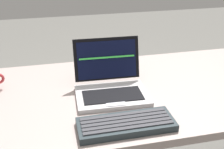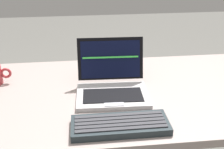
{
  "view_description": "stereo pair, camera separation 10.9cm",
  "coord_description": "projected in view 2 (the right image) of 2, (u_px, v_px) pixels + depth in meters",
  "views": [
    {
      "loc": [
        -0.28,
        -1.02,
        1.3
      ],
      "look_at": [
        -0.07,
        -0.07,
        0.82
      ],
      "focal_mm": 45.68,
      "sensor_mm": 36.0,
      "label": 1
    },
    {
      "loc": [
        -0.18,
        -1.04,
        1.3
      ],
      "look_at": [
        -0.07,
        -0.07,
        0.82
      ],
      "focal_mm": 45.68,
      "sensor_mm": 36.0,
      "label": 2
    }
  ],
  "objects": [
    {
      "name": "desk",
      "position": [
        125.0,
        103.0,
        1.23
      ],
      "size": [
        1.78,
        0.7,
        0.7
      ],
      "color": "#9F8F89",
      "rests_on": "ground"
    },
    {
      "name": "laptop_front",
      "position": [
        112.0,
        84.0,
        1.17
      ],
      "size": [
        0.3,
        0.26,
        0.21
      ],
      "color": "#B9B5B6",
      "rests_on": "desk"
    },
    {
      "name": "external_keyboard",
      "position": [
        120.0,
        125.0,
        0.97
      ],
      "size": [
        0.33,
        0.13,
        0.03
      ],
      "color": "#232D31",
      "rests_on": "desk"
    }
  ]
}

